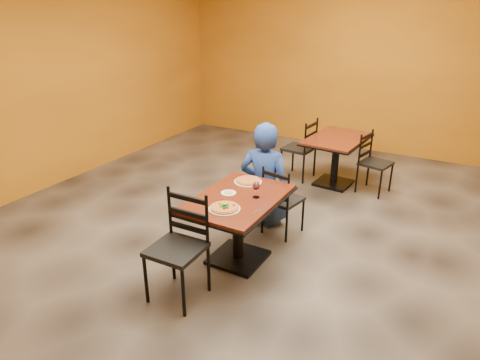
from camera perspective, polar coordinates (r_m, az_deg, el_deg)
The scene contains 19 objects.
floor at distance 5.16m, azimuth 2.51°, elevation -7.80°, with size 7.00×8.00×0.01m, color black.
wall_back at distance 8.30m, azimuth 15.75°, elevation 14.10°, with size 7.00×0.01×3.00m, color #BE7115.
wall_left at distance 6.87m, azimuth -24.79°, elevation 11.27°, with size 0.01×8.00×3.00m, color #BE7115.
table_main at distance 4.51m, azimuth -0.28°, elevation -4.51°, with size 0.83×1.23×0.75m.
table_second at distance 6.61m, azimuth 12.66°, elevation 3.90°, with size 0.85×1.19×0.75m.
chair_main_near at distance 4.02m, azimuth -8.48°, elevation -9.18°, with size 0.46×0.46×1.02m, color black, non-canonical shape.
chair_main_far at distance 5.14m, azimuth 5.78°, elevation -2.62°, with size 0.39×0.39×0.86m, color black, non-canonical shape.
chair_second_left at distance 6.82m, azimuth 7.81°, elevation 4.16°, with size 0.43×0.43×0.96m, color black, non-canonical shape.
chair_second_right at distance 6.52m, azimuth 17.59°, elevation 2.08°, with size 0.40×0.40×0.89m, color black, non-canonical shape.
diner at distance 5.30m, azimuth 3.31°, elevation 0.87°, with size 0.64×0.42×1.31m, color navy.
plate_main at distance 4.17m, azimuth -2.07°, elevation -3.85°, with size 0.31×0.31×0.01m, color white.
pizza_main at distance 4.16m, azimuth -2.08°, elevation -3.65°, with size 0.28×0.28×0.02m, color #9B2C0B.
plate_far at distance 4.79m, azimuth 1.07°, elevation -0.21°, with size 0.31×0.31×0.01m, color white.
pizza_far at distance 4.78m, azimuth 1.07°, elevation -0.03°, with size 0.28×0.28×0.02m, color orange.
side_plate at distance 4.50m, azimuth -1.54°, elevation -1.74°, with size 0.16×0.16×0.01m, color white.
dip at distance 4.50m, azimuth -1.54°, elevation -1.63°, with size 0.09×0.09×0.01m, color tan.
wine_glass at distance 4.38m, azimuth 2.15°, elevation -1.24°, with size 0.08×0.08×0.18m, color white, non-canonical shape.
fork at distance 4.30m, azimuth -3.01°, elevation -3.02°, with size 0.01×0.19×0.00m, color silver.
knife at distance 4.12m, azimuth 2.24°, elevation -4.22°, with size 0.01×0.21×0.00m, color silver.
Camera 1 is at (1.99, -3.99, 2.61)m, focal length 32.10 mm.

